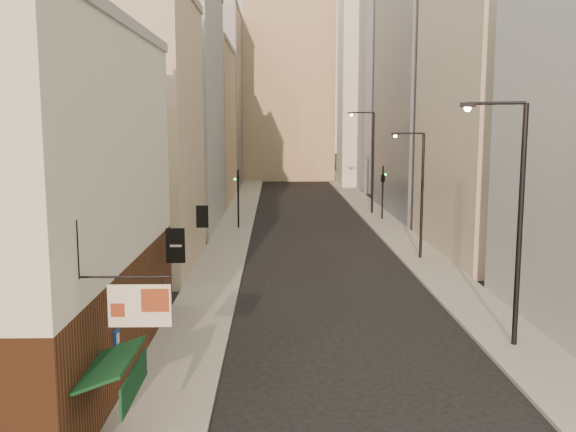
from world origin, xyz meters
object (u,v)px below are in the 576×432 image
at_px(white_tower, 369,52).
at_px(traffic_light_left, 238,186).
at_px(streetlamp_near, 514,210).
at_px(traffic_light_right, 383,178).
at_px(streetlamp_mid, 419,188).
at_px(streetlamp_far, 370,156).
at_px(clock_tower, 288,68).

xyz_separation_m(white_tower, traffic_light_left, (-16.15, -37.92, -14.95)).
height_order(streetlamp_near, traffic_light_right, streetlamp_near).
height_order(streetlamp_mid, streetlamp_far, streetlamp_far).
distance_m(streetlamp_near, streetlamp_mid, 16.43).
distance_m(white_tower, traffic_light_left, 43.84).
bearing_deg(clock_tower, traffic_light_right, -80.78).
bearing_deg(traffic_light_left, traffic_light_right, -140.45).
xyz_separation_m(streetlamp_far, traffic_light_left, (-12.25, -8.84, -1.98)).
xyz_separation_m(streetlamp_mid, traffic_light_left, (-12.26, 12.37, -1.02)).
bearing_deg(traffic_light_right, white_tower, -98.08).
relative_size(white_tower, traffic_light_left, 8.30).
height_order(clock_tower, white_tower, clock_tower).
distance_m(white_tower, streetlamp_mid, 52.33).
bearing_deg(traffic_light_right, streetlamp_mid, 85.79).
height_order(white_tower, streetlamp_near, white_tower).
distance_m(clock_tower, traffic_light_left, 54.01).
xyz_separation_m(clock_tower, traffic_light_right, (7.66, -47.20, -13.73)).
bearing_deg(traffic_light_right, streetlamp_near, 86.65).
bearing_deg(white_tower, traffic_light_right, -95.74).
height_order(white_tower, traffic_light_right, white_tower).
xyz_separation_m(clock_tower, streetlamp_far, (7.10, -43.08, -12.00)).
relative_size(clock_tower, traffic_light_right, 8.98).
height_order(clock_tower, streetlamp_near, clock_tower).
relative_size(clock_tower, white_tower, 1.08).
distance_m(white_tower, streetlamp_near, 68.10).
bearing_deg(streetlamp_far, streetlamp_mid, -70.13).
bearing_deg(traffic_light_right, streetlamp_far, -84.60).
xyz_separation_m(streetlamp_near, streetlamp_far, (0.03, 37.63, 0.18)).
bearing_deg(clock_tower, traffic_light_left, -95.67).
distance_m(clock_tower, streetlamp_far, 45.28).
distance_m(streetlamp_mid, traffic_light_left, 17.45).
relative_size(streetlamp_near, traffic_light_left, 1.91).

